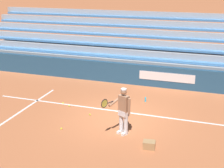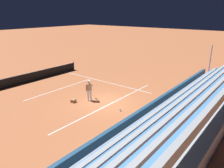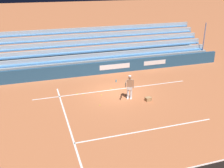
{
  "view_description": "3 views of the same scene",
  "coord_description": "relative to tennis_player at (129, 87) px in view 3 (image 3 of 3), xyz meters",
  "views": [
    {
      "loc": [
        -3.34,
        11.04,
        5.31
      ],
      "look_at": [
        0.48,
        -0.47,
        1.2
      ],
      "focal_mm": 50.0,
      "sensor_mm": 36.0,
      "label": 1
    },
    {
      "loc": [
        -12.54,
        -10.57,
        7.01
      ],
      "look_at": [
        0.57,
        -0.18,
        1.45
      ],
      "focal_mm": 35.0,
      "sensor_mm": 36.0,
      "label": 2
    },
    {
      "loc": [
        5.68,
        16.87,
        7.91
      ],
      "look_at": [
        0.85,
        1.66,
        1.41
      ],
      "focal_mm": 42.0,
      "sensor_mm": 36.0,
      "label": 3
    }
  ],
  "objects": [
    {
      "name": "water_bottle",
      "position": [
        -0.11,
        -3.25,
        -0.78
      ],
      "size": [
        0.07,
        0.07,
        0.22
      ],
      "primitive_type": "cylinder",
      "color": "#33B2E5",
      "rests_on": "ground"
    },
    {
      "name": "tennis_ball_far_left",
      "position": [
        2.26,
        0.41,
        -0.86
      ],
      "size": [
        0.07,
        0.07,
        0.07
      ],
      "primitive_type": "sphere",
      "color": "#CCE533",
      "rests_on": "ground"
    },
    {
      "name": "tennis_player",
      "position": [
        0.0,
        0.0,
        0.0
      ],
      "size": [
        0.86,
        0.91,
        1.71
      ],
      "color": "silver",
      "rests_on": "ground"
    },
    {
      "name": "court_baseline_white",
      "position": [
        0.53,
        -1.83,
        -0.89
      ],
      "size": [
        12.0,
        0.1,
        0.01
      ],
      "primitive_type": "cube",
      "color": "white",
      "rests_on": "ground"
    },
    {
      "name": "bleacher_stand",
      "position": [
        0.53,
        -8.13,
        -0.1
      ],
      "size": [
        22.28,
        4.0,
        3.85
      ],
      "color": "#9EA3A8",
      "rests_on": "ground"
    },
    {
      "name": "court_sideline_white",
      "position": [
        4.64,
        2.67,
        -0.89
      ],
      "size": [
        0.1,
        12.0,
        0.01
      ],
      "primitive_type": "cube",
      "color": "white",
      "rests_on": "ground"
    },
    {
      "name": "back_wall_sponsor_board",
      "position": [
        0.52,
        -5.5,
        -0.34
      ],
      "size": [
        23.45,
        0.25,
        1.1
      ],
      "color": "navy",
      "rests_on": "ground"
    },
    {
      "name": "tennis_ball_near_player",
      "position": [
        3.34,
        -1.87,
        -0.86
      ],
      "size": [
        0.07,
        0.07,
        0.07
      ],
      "primitive_type": "sphere",
      "color": "#CCE533",
      "rests_on": "ground"
    },
    {
      "name": "tennis_ball_far_right",
      "position": [
        2.94,
        -1.65,
        -0.86
      ],
      "size": [
        0.07,
        0.07,
        0.07
      ],
      "primitive_type": "sphere",
      "color": "#CCE533",
      "rests_on": "ground"
    },
    {
      "name": "tennis_ball_by_box",
      "position": [
        1.73,
        -1.09,
        -0.86
      ],
      "size": [
        0.07,
        0.07,
        0.07
      ],
      "primitive_type": "sphere",
      "color": "#CCE533",
      "rests_on": "ground"
    },
    {
      "name": "court_service_line_white",
      "position": [
        0.53,
        4.17,
        -0.89
      ],
      "size": [
        8.22,
        0.1,
        0.01
      ],
      "primitive_type": "cube",
      "color": "white",
      "rests_on": "ground"
    },
    {
      "name": "ground_plane",
      "position": [
        0.53,
        -1.33,
        -0.89
      ],
      "size": [
        160.0,
        160.0,
        0.0
      ],
      "primitive_type": "plane",
      "color": "#B7663D"
    },
    {
      "name": "tennis_ball_midcourt",
      "position": [
        0.7,
        -2.06,
        -0.86
      ],
      "size": [
        0.07,
        0.07,
        0.07
      ],
      "primitive_type": "sphere",
      "color": "#CCE533",
      "rests_on": "ground"
    },
    {
      "name": "ball_box_cardboard",
      "position": [
        -1.12,
        0.73,
        -0.76
      ],
      "size": [
        0.43,
        0.34,
        0.26
      ],
      "primitive_type": "cube",
      "rotation": [
        0.0,
        0.0,
        0.11
      ],
      "color": "#A87F51",
      "rests_on": "ground"
    }
  ]
}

